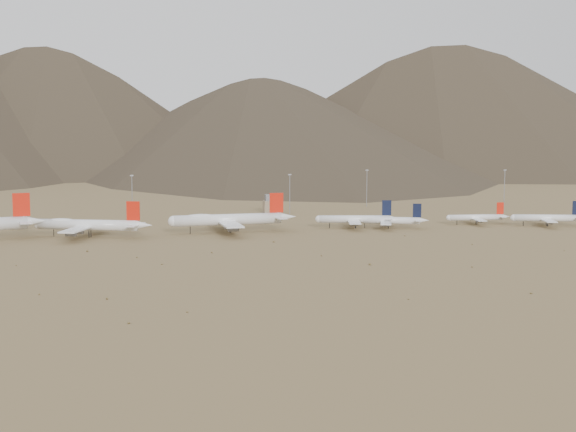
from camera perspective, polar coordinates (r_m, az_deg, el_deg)
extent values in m
plane|color=olive|center=(395.25, -2.63, -1.82)|extent=(3000.00, 3000.00, 0.00)
cone|color=white|center=(427.54, -17.53, -0.35)|extent=(12.52, 8.12, 5.98)
cube|color=white|center=(427.14, -18.22, -0.36)|extent=(10.04, 23.10, 0.40)
cube|color=red|center=(426.13, -18.44, 0.77)|extent=(8.32, 2.22, 11.79)
cylinder|color=white|center=(420.65, -14.05, -0.61)|extent=(51.58, 22.86, 5.46)
sphere|color=white|center=(431.45, -17.29, -0.54)|extent=(5.35, 5.35, 5.35)
cone|color=white|center=(410.19, -10.24, -0.65)|extent=(10.60, 7.82, 4.91)
cube|color=white|center=(421.16, -14.18, -0.72)|extent=(24.20, 48.44, 0.68)
cube|color=white|center=(411.55, -10.80, -0.61)|extent=(10.65, 18.92, 0.33)
cube|color=red|center=(411.07, -10.96, 0.36)|extent=(6.63, 2.77, 9.68)
cylinder|color=black|center=(428.65, -16.32, -1.17)|extent=(0.35, 0.35, 3.70)
cylinder|color=black|center=(422.09, -13.83, -1.21)|extent=(0.44, 0.44, 3.70)
cylinder|color=black|center=(419.59, -13.97, -1.26)|extent=(0.44, 0.44, 3.70)
ellipsoid|color=white|center=(425.91, -15.77, -0.37)|extent=(17.29, 9.52, 3.27)
cylinder|color=slate|center=(430.20, -13.68, -0.74)|extent=(5.80, 4.09, 2.46)
cylinder|color=slate|center=(412.50, -14.70, -1.08)|extent=(5.80, 4.09, 2.46)
cylinder|color=slate|center=(438.21, -13.25, -0.59)|extent=(5.80, 4.09, 2.46)
cylinder|color=slate|center=(404.59, -15.18, -1.24)|extent=(5.80, 4.09, 2.46)
cylinder|color=white|center=(426.41, -4.29, -0.25)|extent=(58.02, 9.94, 5.97)
sphere|color=white|center=(422.03, -8.14, -0.37)|extent=(5.85, 5.85, 5.85)
cone|color=white|center=(433.49, -0.09, -0.06)|extent=(10.74, 6.08, 5.37)
cube|color=white|center=(426.30, -4.44, -0.38)|extent=(12.87, 53.45, 0.75)
cube|color=white|center=(432.31, -0.68, -0.06)|extent=(6.57, 20.43, 0.36)
cube|color=red|center=(431.19, -0.83, 0.95)|extent=(7.53, 1.05, 10.59)
cylinder|color=black|center=(423.78, -6.97, -1.01)|extent=(0.38, 0.38, 4.04)
cylinder|color=black|center=(428.71, -4.17, -0.89)|extent=(0.48, 0.48, 4.04)
cylinder|color=black|center=(425.80, -4.09, -0.94)|extent=(0.48, 0.48, 4.04)
ellipsoid|color=white|center=(423.69, -6.29, -0.10)|extent=(18.74, 5.74, 3.58)
cylinder|color=slate|center=(436.82, -4.70, -0.40)|extent=(5.95, 3.08, 2.69)
cylinder|color=slate|center=(416.17, -4.17, -0.75)|extent=(5.95, 3.08, 2.69)
cylinder|color=slate|center=(446.12, -4.92, -0.26)|extent=(5.95, 3.08, 2.69)
cylinder|color=slate|center=(406.90, -3.92, -0.92)|extent=(5.95, 3.08, 2.69)
cylinder|color=white|center=(445.13, 4.73, -0.22)|extent=(39.14, 11.35, 4.24)
sphere|color=white|center=(443.78, 2.22, -0.22)|extent=(4.15, 4.15, 4.15)
cone|color=white|center=(447.60, 7.52, -0.18)|extent=(7.61, 5.04, 3.81)
cube|color=white|center=(445.13, 4.63, -0.30)|extent=(12.30, 34.03, 0.53)
cube|color=white|center=(447.16, 7.12, -0.16)|extent=(5.79, 13.14, 0.25)
cube|color=black|center=(446.39, 7.03, 0.58)|extent=(5.06, 1.31, 8.36)
cylinder|color=black|center=(444.54, 2.97, -0.68)|extent=(0.45, 0.45, 2.90)
cylinder|color=black|center=(446.69, 4.81, -0.66)|extent=(0.56, 0.56, 2.90)
cylinder|color=black|center=(444.60, 4.84, -0.69)|extent=(0.56, 0.56, 2.90)
cylinder|color=slate|center=(454.52, 4.52, -0.29)|extent=(4.19, 2.59, 1.91)
cylinder|color=slate|center=(436.01, 4.74, -0.59)|extent=(4.19, 2.59, 1.91)
cylinder|color=white|center=(445.50, 7.07, -0.31)|extent=(34.73, 14.48, 3.83)
sphere|color=white|center=(445.76, 4.80, -0.28)|extent=(3.75, 3.75, 3.75)
cone|color=white|center=(446.01, 9.61, -0.31)|extent=(7.10, 5.23, 3.45)
cube|color=white|center=(445.57, 6.98, -0.38)|extent=(14.66, 30.49, 0.48)
cube|color=white|center=(445.86, 9.24, -0.29)|extent=(6.55, 11.90, 0.23)
cube|color=black|center=(445.22, 9.17, 0.39)|extent=(4.47, 1.74, 7.56)
cylinder|color=black|center=(446.01, 5.48, -0.70)|extent=(0.40, 0.40, 2.62)
cylinder|color=black|center=(446.86, 7.15, -0.70)|extent=(0.50, 0.50, 2.62)
cylinder|color=black|center=(444.96, 7.15, -0.74)|extent=(0.50, 0.50, 2.62)
cylinder|color=slate|center=(454.08, 6.97, -0.37)|extent=(3.88, 2.72, 1.72)
cylinder|color=slate|center=(437.29, 6.98, -0.64)|extent=(3.88, 2.72, 1.72)
cylinder|color=white|center=(472.03, 13.20, -0.10)|extent=(31.74, 5.64, 3.43)
sphere|color=white|center=(466.82, 11.38, -0.13)|extent=(3.36, 3.36, 3.36)
cone|color=white|center=(478.40, 15.19, -0.03)|extent=(5.89, 3.48, 3.09)
cube|color=white|center=(471.88, 13.13, -0.16)|extent=(6.94, 27.35, 0.43)
cube|color=white|center=(477.44, 14.91, -0.03)|extent=(3.56, 10.46, 0.21)
cube|color=red|center=(476.69, 14.86, 0.54)|extent=(4.12, 0.60, 6.77)
cylinder|color=black|center=(468.68, 11.92, -0.47)|extent=(0.36, 0.36, 2.35)
cylinder|color=black|center=(473.39, 13.23, -0.43)|extent=(0.45, 0.45, 2.35)
cylinder|color=black|center=(471.80, 13.30, -0.46)|extent=(0.45, 0.45, 2.35)
cylinder|color=slate|center=(479.04, 12.81, -0.15)|extent=(3.26, 1.76, 1.54)
cylinder|color=slate|center=(464.93, 13.44, -0.38)|extent=(3.26, 1.76, 1.54)
cylinder|color=white|center=(474.75, 17.89, -0.13)|extent=(36.21, 12.47, 3.94)
sphere|color=white|center=(470.30, 15.75, -0.12)|extent=(3.86, 3.86, 3.86)
cube|color=white|center=(474.62, 17.80, -0.20)|extent=(13.05, 31.62, 0.49)
cylinder|color=black|center=(471.96, 16.38, -0.53)|extent=(0.42, 0.42, 2.70)
cylinder|color=black|center=(476.27, 17.93, -0.52)|extent=(0.52, 0.52, 2.70)
cylinder|color=black|center=(474.38, 17.99, -0.55)|extent=(0.52, 0.52, 2.70)
cylinder|color=slate|center=(483.09, 17.53, -0.19)|extent=(3.95, 2.59, 1.77)
cylinder|color=slate|center=(466.39, 18.07, -0.45)|extent=(3.95, 2.59, 1.77)
cube|color=gray|center=(517.00, -1.30, 0.65)|extent=(8.00, 8.00, 8.00)
cube|color=slate|center=(516.40, -1.31, 1.32)|extent=(6.00, 6.00, 4.00)
cylinder|color=gray|center=(509.92, -11.02, 1.41)|extent=(0.50, 0.50, 25.00)
cube|color=gray|center=(508.91, -11.06, 2.84)|extent=(2.00, 0.60, 0.80)
cylinder|color=gray|center=(509.10, 0.12, 1.52)|extent=(0.50, 0.50, 25.00)
cube|color=gray|center=(508.09, 0.12, 2.96)|extent=(2.00, 0.60, 0.80)
cylinder|color=gray|center=(558.30, 5.62, 1.95)|extent=(0.50, 0.50, 25.00)
cube|color=gray|center=(557.39, 5.64, 3.26)|extent=(2.00, 0.60, 0.80)
cylinder|color=gray|center=(576.98, 15.14, 1.90)|extent=(0.50, 0.50, 25.00)
cube|color=gray|center=(576.10, 15.17, 3.17)|extent=(2.00, 0.60, 0.80)
ellipsoid|color=brown|center=(352.15, 2.39, -2.83)|extent=(0.68, 0.68, 0.58)
ellipsoid|color=brown|center=(287.19, -17.27, -5.33)|extent=(0.72, 0.72, 0.55)
ellipsoid|color=brown|center=(361.47, -5.44, -2.60)|extent=(0.74, 0.74, 0.63)
ellipsoid|color=brown|center=(335.09, -8.96, -3.41)|extent=(0.85, 0.85, 0.47)
ellipsoid|color=brown|center=(392.02, -1.03, -1.84)|extent=(1.05, 1.05, 0.64)
ellipsoid|color=brown|center=(386.82, 19.04, -2.35)|extent=(0.51, 0.51, 0.34)
ellipsoid|color=brown|center=(333.53, 12.96, -3.55)|extent=(0.78, 0.78, 0.45)
ellipsoid|color=brown|center=(374.80, -14.08, -2.43)|extent=(0.93, 0.93, 0.78)
ellipsoid|color=brown|center=(251.53, -7.19, -6.78)|extent=(0.68, 0.68, 0.41)
ellipsoid|color=brown|center=(417.16, 8.30, -1.40)|extent=(0.70, 0.70, 0.49)
ellipsoid|color=brown|center=(346.61, -18.77, -3.35)|extent=(0.62, 0.62, 0.43)
ellipsoid|color=brown|center=(270.24, 8.57, -5.87)|extent=(0.65, 0.65, 0.34)
ellipsoid|color=brown|center=(288.40, 16.91, -5.27)|extent=(0.97, 0.97, 0.49)
ellipsoid|color=brown|center=(240.79, -11.26, -7.46)|extent=(0.97, 0.97, 0.54)
ellipsoid|color=brown|center=(274.19, -12.75, -5.74)|extent=(0.80, 0.80, 0.66)
ellipsoid|color=brown|center=(354.07, -10.70, -2.90)|extent=(0.76, 0.76, 0.44)
ellipsoid|color=brown|center=(331.77, 5.85, -3.43)|extent=(1.07, 1.07, 0.86)
ellipsoid|color=brown|center=(394.34, 12.97, -1.98)|extent=(0.71, 0.71, 0.42)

